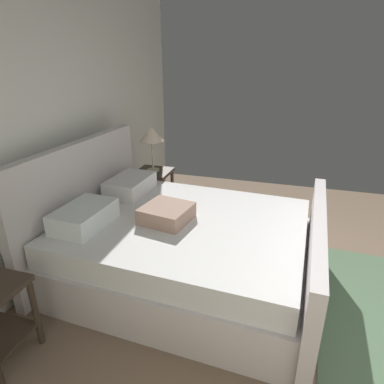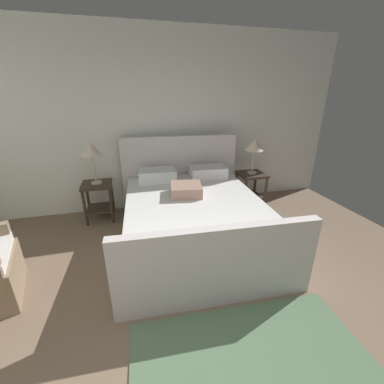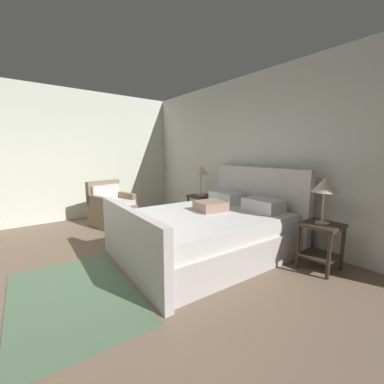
% 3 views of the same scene
% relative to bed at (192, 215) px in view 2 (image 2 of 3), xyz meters
% --- Properties ---
extents(ground_plane, '(6.13, 6.29, 0.02)m').
position_rel_bed_xyz_m(ground_plane, '(-0.21, -1.88, -0.36)').
color(ground_plane, '#77604D').
extents(wall_back, '(6.25, 0.12, 2.84)m').
position_rel_bed_xyz_m(wall_back, '(-0.21, 1.33, 1.07)').
color(wall_back, silver).
rests_on(wall_back, ground).
extents(bed, '(2.03, 2.44, 1.24)m').
position_rel_bed_xyz_m(bed, '(0.00, 0.00, 0.00)').
color(bed, silver).
rests_on(bed, ground).
extents(nightstand_right, '(0.44, 0.44, 0.60)m').
position_rel_bed_xyz_m(nightstand_right, '(1.26, 0.79, 0.05)').
color(nightstand_right, '#382B21').
rests_on(nightstand_right, ground).
extents(table_lamp_right, '(0.31, 0.31, 0.59)m').
position_rel_bed_xyz_m(table_lamp_right, '(1.26, 0.79, 0.72)').
color(table_lamp_right, '#B7B293').
rests_on(table_lamp_right, nightstand_right).
extents(nightstand_left, '(0.44, 0.44, 0.60)m').
position_rel_bed_xyz_m(nightstand_left, '(-1.27, 0.94, 0.05)').
color(nightstand_left, '#382B21').
rests_on(nightstand_left, ground).
extents(table_lamp_left, '(0.31, 0.31, 0.61)m').
position_rel_bed_xyz_m(table_lamp_left, '(-1.27, 0.94, 0.75)').
color(table_lamp_left, '#B7B293').
rests_on(table_lamp_left, nightstand_left).
extents(area_rug, '(1.89, 1.25, 0.01)m').
position_rel_bed_xyz_m(area_rug, '(-0.00, -1.85, -0.35)').
color(area_rug, '#546F52').
rests_on(area_rug, ground).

